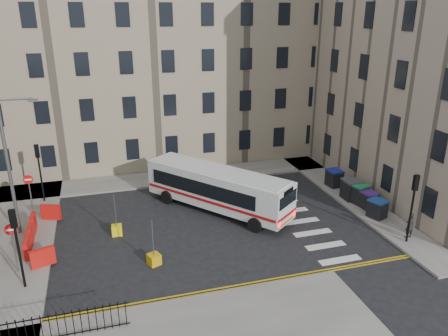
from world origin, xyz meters
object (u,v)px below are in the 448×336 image
wheelie_bin_a (377,208)px  bollard_yellow (117,230)px  pedestrian (410,225)px  wheelie_bin_e (334,178)px  wheelie_bin_b (369,200)px  wheelie_bin_d (351,189)px  bus (217,187)px  wheelie_bin_c (358,193)px  streetlamp (8,167)px  bollard_chevron (154,259)px

wheelie_bin_a → bollard_yellow: 16.42m
pedestrian → bollard_yellow: (-16.37, 5.45, -0.64)m
wheelie_bin_a → wheelie_bin_e: wheelie_bin_e is taller
wheelie_bin_b → wheelie_bin_d: size_ratio=0.83×
wheelie_bin_a → wheelie_bin_b: size_ratio=1.14×
bus → wheelie_bin_e: size_ratio=7.59×
wheelie_bin_e → bollard_yellow: (-16.24, -2.89, -0.49)m
wheelie_bin_a → bollard_yellow: size_ratio=2.20×
wheelie_bin_b → bollard_yellow: bearing=168.8°
wheelie_bin_b → pedestrian: pedestrian is taller
bus → pedestrian: size_ratio=6.09×
wheelie_bin_a → bus: bearing=136.6°
pedestrian → wheelie_bin_c: bearing=-94.2°
wheelie_bin_b → wheelie_bin_c: size_ratio=0.82×
bus → wheelie_bin_a: size_ratio=7.30×
streetlamp → wheelie_bin_b: streetlamp is taller
wheelie_bin_d → wheelie_bin_c: bearing=-76.7°
wheelie_bin_e → pedestrian: pedestrian is taller
wheelie_bin_b → wheelie_bin_e: bearing=86.2°
wheelie_bin_a → bollard_chevron: bearing=165.6°
wheelie_bin_a → pedestrian: 2.86m
wheelie_bin_a → wheelie_bin_b: wheelie_bin_a is taller
wheelie_bin_a → wheelie_bin_b: bearing=59.8°
wheelie_bin_a → pedestrian: pedestrian is taller
streetlamp → wheelie_bin_c: (21.91, -1.90, -3.52)m
bus → bollard_yellow: bearing=155.3°
wheelie_bin_d → bollard_chevron: bearing=-162.8°
pedestrian → streetlamp: bearing=-22.9°
pedestrian → bollard_chevron: size_ratio=2.64×
streetlamp → wheelie_bin_b: (22.05, -3.00, -3.60)m
streetlamp → bus: 12.61m
wheelie_bin_d → pedestrian: bearing=-87.4°
bus → wheelie_bin_d: bearing=-45.2°
wheelie_bin_e → bollard_yellow: size_ratio=2.12×
streetlamp → bus: bearing=-0.3°
wheelie_bin_a → wheelie_bin_d: size_ratio=0.94×
wheelie_bin_a → wheelie_bin_b: 1.31m
pedestrian → bollard_yellow: pedestrian is taller
wheelie_bin_a → wheelie_bin_d: (-0.04, 3.05, 0.11)m
wheelie_bin_b → bollard_yellow: wheelie_bin_b is taller
bollard_chevron → wheelie_bin_a: bearing=5.0°
bus → wheelie_bin_c: size_ratio=6.80×
bollard_yellow → wheelie_bin_d: bearing=1.6°
wheelie_bin_a → wheelie_bin_e: (0.04, 5.49, 0.04)m
wheelie_bin_d → bollard_chevron: size_ratio=2.34×
wheelie_bin_c → pedestrian: size_ratio=0.90×
pedestrian → bus: bearing=-41.1°
wheelie_bin_a → bollard_yellow: bearing=151.4°
wheelie_bin_b → bollard_chevron: wheelie_bin_b is taller
bollard_yellow → wheelie_bin_c: bearing=-0.8°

